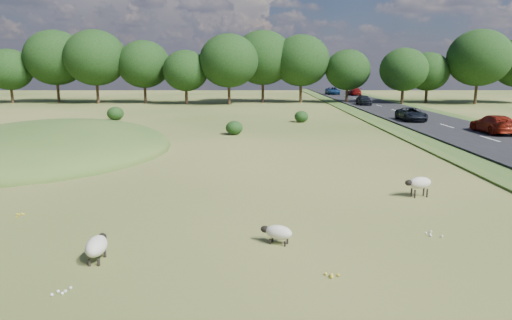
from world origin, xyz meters
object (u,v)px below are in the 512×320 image
at_px(car_3, 354,92).
at_px(sheep_1, 278,232).
at_px(car_0, 494,124).
at_px(car_1, 364,100).
at_px(car_2, 333,91).
at_px(car_5, 411,114).
at_px(sheep_3, 97,246).
at_px(sheep_2, 419,183).

bearing_deg(car_3, sheep_1, 76.21).
bearing_deg(car_0, car_1, -82.81).
height_order(car_2, car_5, car_2).
bearing_deg(car_2, car_3, -40.24).
xyz_separation_m(sheep_1, sheep_3, (-5.35, -1.33, 0.08)).
xyz_separation_m(car_1, car_3, (3.80, 24.26, 0.02)).
relative_size(sheep_3, car_2, 0.24).
distance_m(sheep_2, car_0, 22.49).
xyz_separation_m(sheep_3, car_5, (20.77, 34.44, 0.44)).
xyz_separation_m(car_1, car_5, (0.00, -20.97, -0.06)).
xyz_separation_m(sheep_2, car_1, (8.96, 48.65, 0.35)).
xyz_separation_m(car_0, car_2, (-3.80, 57.60, 0.00)).
height_order(sheep_1, car_5, car_5).
xyz_separation_m(sheep_2, car_3, (12.76, 72.90, 0.37)).
distance_m(car_3, car_5, 45.38).
bearing_deg(car_1, car_0, -82.81).
bearing_deg(sheep_3, car_0, -46.39).
bearing_deg(sheep_2, car_0, -138.05).
relative_size(car_2, car_5, 1.13).
bearing_deg(car_3, car_2, -40.24).
distance_m(sheep_3, car_1, 59.18).
xyz_separation_m(sheep_3, car_0, (24.57, 25.28, 0.53)).
relative_size(sheep_1, car_0, 0.22).
xyz_separation_m(sheep_2, car_2, (8.96, 76.12, 0.37)).
distance_m(sheep_3, car_3, 83.37).
bearing_deg(car_3, car_5, 85.20).
height_order(car_0, car_5, car_0).
bearing_deg(car_0, car_3, -90.00).
bearing_deg(sheep_2, sheep_3, 16.34).
bearing_deg(sheep_1, car_3, -79.61).
bearing_deg(sheep_1, car_1, -81.74).
bearing_deg(sheep_3, sheep_1, -78.30).
height_order(sheep_3, car_0, car_0).
bearing_deg(car_2, car_1, -90.00).
height_order(sheep_2, sheep_3, sheep_2).
height_order(sheep_2, car_0, car_0).
xyz_separation_m(car_0, car_5, (-3.80, 9.16, -0.09)).
distance_m(car_0, car_5, 9.92).
bearing_deg(car_5, car_0, -67.47).
relative_size(car_0, car_5, 1.08).
bearing_deg(car_0, sheep_2, 55.43).
relative_size(car_1, car_2, 0.79).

